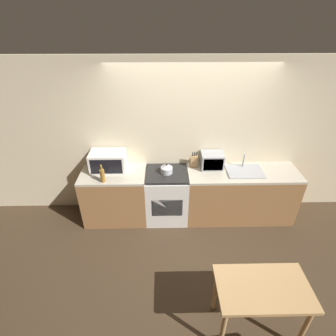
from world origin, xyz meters
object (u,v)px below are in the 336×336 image
at_px(stove_range, 167,195).
at_px(dining_table, 262,293).
at_px(toaster_oven, 212,161).
at_px(kettle, 167,169).
at_px(bottle, 102,175).
at_px(microwave, 108,161).

xyz_separation_m(stove_range, dining_table, (0.96, -1.89, 0.18)).
bearing_deg(toaster_oven, stove_range, -168.59).
bearing_deg(kettle, bottle, -166.58).
bearing_deg(dining_table, toaster_oven, 96.18).
xyz_separation_m(microwave, bottle, (-0.03, -0.34, -0.04)).
height_order(stove_range, kettle, kettle).
relative_size(bottle, dining_table, 0.30).
bearing_deg(kettle, toaster_oven, 10.92).
relative_size(stove_range, microwave, 1.62).
bearing_deg(stove_range, bottle, -166.95).
height_order(bottle, dining_table, bottle).
relative_size(microwave, dining_table, 0.58).
height_order(microwave, toaster_oven, microwave).
relative_size(stove_range, dining_table, 0.94).
height_order(microwave, dining_table, microwave).
bearing_deg(microwave, bottle, -95.37).
height_order(kettle, bottle, bottle).
bearing_deg(bottle, dining_table, -41.09).
xyz_separation_m(kettle, toaster_oven, (0.74, 0.14, 0.06)).
height_order(kettle, toaster_oven, toaster_oven).
relative_size(kettle, dining_table, 0.20).
distance_m(stove_range, kettle, 0.52).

